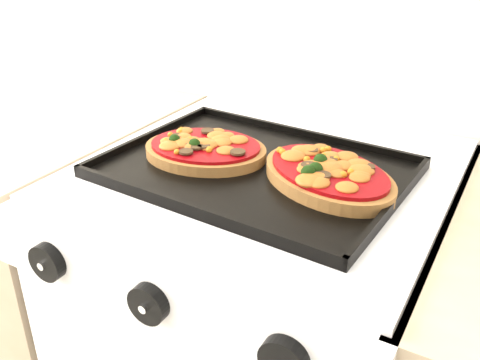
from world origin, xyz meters
The scene contains 7 objects.
control_panel centered at (0.02, 1.39, 0.85)m, with size 0.60×0.02×0.09m, color white.
knob_left centered at (-0.16, 1.37, 0.85)m, with size 0.06×0.06×0.02m, color black.
knob_center centered at (0.02, 1.37, 0.85)m, with size 0.06×0.06×0.02m, color black.
knob_right centered at (0.21, 1.37, 0.85)m, with size 0.06×0.06×0.02m, color black.
baking_tray centered at (0.01, 1.66, 0.92)m, with size 0.47×0.35×0.02m, color black.
pizza_left centered at (-0.08, 1.66, 0.94)m, with size 0.21×0.16×0.03m, color #9F7037, non-canonical shape.
pizza_right centered at (0.14, 1.67, 0.94)m, with size 0.23×0.16×0.03m, color #9F7037, non-canonical shape.
Camera 1 is at (0.38, 0.97, 1.30)m, focal length 40.00 mm.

